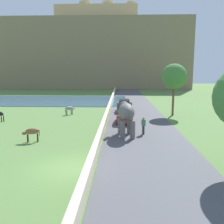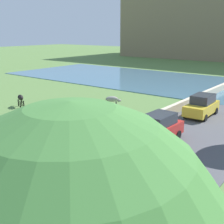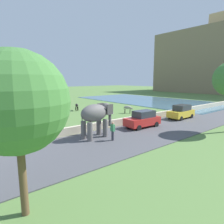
{
  "view_description": "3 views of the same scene",
  "coord_description": "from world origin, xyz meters",
  "px_view_note": "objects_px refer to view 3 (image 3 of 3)",
  "views": [
    {
      "loc": [
        2.91,
        -13.74,
        5.64
      ],
      "look_at": [
        2.04,
        11.27,
        1.55
      ],
      "focal_mm": 39.26,
      "sensor_mm": 36.0,
      "label": 1
    },
    {
      "loc": [
        11.95,
        -2.31,
        6.8
      ],
      "look_at": [
        0.8,
        12.09,
        1.8
      ],
      "focal_mm": 47.35,
      "sensor_mm": 36.0,
      "label": 2
    },
    {
      "loc": [
        17.1,
        -1.95,
        5.07
      ],
      "look_at": [
        -1.13,
        12.89,
        1.13
      ],
      "focal_mm": 31.39,
      "sensor_mm": 36.0,
      "label": 3
    }
  ],
  "objects_px": {
    "car_yellow": "(181,112)",
    "cow_brown": "(41,118)",
    "person_beside_elephant": "(113,131)",
    "car_red": "(143,119)",
    "cow_grey": "(128,108)",
    "elephant": "(96,115)",
    "cow_black": "(77,106)"
  },
  "relations": [
    {
      "from": "elephant",
      "to": "car_yellow",
      "type": "distance_m",
      "value": 13.31
    },
    {
      "from": "car_yellow",
      "to": "cow_brown",
      "type": "relative_size",
      "value": 2.84
    },
    {
      "from": "person_beside_elephant",
      "to": "cow_grey",
      "type": "distance_m",
      "value": 13.55
    },
    {
      "from": "cow_black",
      "to": "elephant",
      "type": "bearing_deg",
      "value": -22.78
    },
    {
      "from": "cow_black",
      "to": "cow_grey",
      "type": "height_order",
      "value": "same"
    },
    {
      "from": "cow_grey",
      "to": "cow_brown",
      "type": "xyz_separation_m",
      "value": [
        -0.4,
        -12.85,
        0.0
      ]
    },
    {
      "from": "person_beside_elephant",
      "to": "car_red",
      "type": "xyz_separation_m",
      "value": [
        -1.58,
        5.42,
        0.03
      ]
    },
    {
      "from": "car_red",
      "to": "cow_brown",
      "type": "distance_m",
      "value": 11.13
    },
    {
      "from": "car_red",
      "to": "elephant",
      "type": "bearing_deg",
      "value": -90.29
    },
    {
      "from": "elephant",
      "to": "car_red",
      "type": "height_order",
      "value": "elephant"
    },
    {
      "from": "car_yellow",
      "to": "cow_brown",
      "type": "bearing_deg",
      "value": -116.61
    },
    {
      "from": "elephant",
      "to": "car_yellow",
      "type": "xyz_separation_m",
      "value": [
        0.03,
        13.26,
        -1.14
      ]
    },
    {
      "from": "car_red",
      "to": "car_yellow",
      "type": "relative_size",
      "value": 1.01
    },
    {
      "from": "elephant",
      "to": "cow_grey",
      "type": "xyz_separation_m",
      "value": [
        -7.28,
        10.73,
        -1.2
      ]
    },
    {
      "from": "person_beside_elephant",
      "to": "cow_black",
      "type": "xyz_separation_m",
      "value": [
        -16.01,
        5.55,
        -0.04
      ]
    },
    {
      "from": "cow_grey",
      "to": "cow_brown",
      "type": "height_order",
      "value": "same"
    },
    {
      "from": "elephant",
      "to": "cow_black",
      "type": "height_order",
      "value": "elephant"
    },
    {
      "from": "cow_brown",
      "to": "cow_grey",
      "type": "bearing_deg",
      "value": 88.22
    },
    {
      "from": "car_red",
      "to": "cow_grey",
      "type": "height_order",
      "value": "car_red"
    },
    {
      "from": "elephant",
      "to": "person_beside_elephant",
      "type": "bearing_deg",
      "value": 17.25
    },
    {
      "from": "person_beside_elephant",
      "to": "car_red",
      "type": "bearing_deg",
      "value": 106.23
    },
    {
      "from": "cow_black",
      "to": "car_yellow",
      "type": "bearing_deg",
      "value": 26.54
    },
    {
      "from": "car_red",
      "to": "person_beside_elephant",
      "type": "bearing_deg",
      "value": -73.77
    },
    {
      "from": "person_beside_elephant",
      "to": "car_red",
      "type": "height_order",
      "value": "car_red"
    },
    {
      "from": "cow_grey",
      "to": "cow_brown",
      "type": "bearing_deg",
      "value": -91.78
    },
    {
      "from": "person_beside_elephant",
      "to": "car_yellow",
      "type": "height_order",
      "value": "car_yellow"
    },
    {
      "from": "elephant",
      "to": "cow_black",
      "type": "relative_size",
      "value": 2.52
    },
    {
      "from": "elephant",
      "to": "cow_grey",
      "type": "distance_m",
      "value": 13.02
    },
    {
      "from": "car_red",
      "to": "cow_black",
      "type": "height_order",
      "value": "car_red"
    },
    {
      "from": "cow_brown",
      "to": "cow_black",
      "type": "bearing_deg",
      "value": 129.49
    },
    {
      "from": "cow_black",
      "to": "cow_grey",
      "type": "xyz_separation_m",
      "value": [
        7.13,
        4.68,
        0.0
      ]
    },
    {
      "from": "car_yellow",
      "to": "cow_black",
      "type": "xyz_separation_m",
      "value": [
        -14.43,
        -7.21,
        -0.06
      ]
    }
  ]
}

